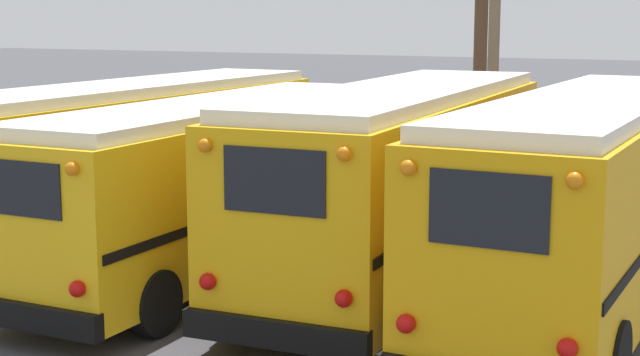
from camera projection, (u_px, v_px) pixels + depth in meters
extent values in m
plane|color=#424247|center=(327.00, 264.00, 17.63)|extent=(160.00, 160.00, 0.00)
cube|color=yellow|center=(142.00, 153.00, 20.19)|extent=(2.87, 10.33, 2.53)
cube|color=white|center=(140.00, 87.00, 19.96)|extent=(2.66, 9.91, 0.20)
cube|color=black|center=(96.00, 158.00, 20.77)|extent=(0.50, 10.01, 0.14)
cube|color=black|center=(190.00, 166.00, 19.67)|extent=(0.50, 10.01, 0.14)
cylinder|color=black|center=(202.00, 175.00, 24.22)|extent=(0.33, 0.98, 0.97)
cylinder|color=black|center=(280.00, 182.00, 23.21)|extent=(0.33, 0.98, 0.97)
cylinder|color=black|center=(57.00, 251.00, 16.54)|extent=(0.33, 0.98, 0.97)
cube|color=yellow|center=(220.00, 182.00, 17.01)|extent=(2.63, 9.63, 2.43)
cube|color=white|center=(218.00, 107.00, 16.79)|extent=(2.43, 9.25, 0.20)
cube|color=black|center=(26.00, 316.00, 12.91)|extent=(2.43, 0.26, 0.36)
cube|color=black|center=(21.00, 189.00, 12.65)|extent=(1.31, 0.06, 0.73)
sphere|color=red|center=(77.00, 289.00, 12.43)|extent=(0.22, 0.22, 0.22)
sphere|color=orange|center=(72.00, 169.00, 12.17)|extent=(0.18, 0.18, 0.18)
cube|color=black|center=(163.00, 187.00, 17.56)|extent=(0.27, 9.38, 0.14)
cube|color=black|center=(280.00, 198.00, 16.51)|extent=(0.27, 9.38, 0.14)
cylinder|color=black|center=(263.00, 203.00, 20.75)|extent=(0.31, 0.96, 0.96)
cylinder|color=black|center=(359.00, 212.00, 19.79)|extent=(0.31, 0.96, 0.96)
cylinder|color=black|center=(33.00, 284.00, 14.59)|extent=(0.31, 0.96, 0.96)
cylinder|color=black|center=(155.00, 303.00, 13.62)|extent=(0.31, 0.96, 0.96)
cube|color=#EAAA0F|center=(402.00, 180.00, 16.32)|extent=(2.68, 9.70, 2.70)
cube|color=white|center=(404.00, 93.00, 16.08)|extent=(2.48, 9.31, 0.20)
cube|color=black|center=(274.00, 334.00, 12.12)|extent=(2.53, 0.25, 0.36)
cube|color=black|center=(274.00, 181.00, 11.82)|extent=(1.36, 0.06, 0.81)
sphere|color=red|center=(208.00, 282.00, 12.39)|extent=(0.22, 0.22, 0.22)
sphere|color=orange|center=(205.00, 146.00, 12.09)|extent=(0.18, 0.18, 0.18)
sphere|color=red|center=(344.00, 299.00, 11.65)|extent=(0.22, 0.22, 0.22)
sphere|color=orange|center=(344.00, 154.00, 11.36)|extent=(0.18, 0.18, 0.18)
cube|color=black|center=(333.00, 186.00, 16.85)|extent=(0.22, 9.45, 0.14)
cube|color=black|center=(475.00, 197.00, 15.87)|extent=(0.22, 9.45, 0.14)
cylinder|color=black|center=(403.00, 206.00, 20.17)|extent=(0.30, 1.05, 1.04)
cylinder|color=black|center=(515.00, 216.00, 19.25)|extent=(0.30, 1.05, 1.04)
cylinder|color=black|center=(242.00, 296.00, 13.79)|extent=(0.30, 1.05, 1.04)
cylinder|color=black|center=(398.00, 316.00, 12.88)|extent=(0.30, 1.05, 1.04)
cube|color=#E5A00C|center=(589.00, 198.00, 14.73)|extent=(2.75, 10.24, 2.69)
cube|color=white|center=(594.00, 102.00, 14.49)|extent=(2.55, 9.83, 0.20)
cube|color=black|center=(488.00, 210.00, 10.13)|extent=(1.29, 0.08, 0.81)
sphere|color=red|center=(406.00, 324.00, 10.72)|extent=(0.22, 0.22, 0.22)
sphere|color=orange|center=(408.00, 168.00, 10.43)|extent=(0.18, 0.18, 0.18)
sphere|color=red|center=(567.00, 349.00, 9.93)|extent=(0.22, 0.22, 0.22)
sphere|color=orange|center=(575.00, 181.00, 9.64)|extent=(0.18, 0.18, 0.18)
cube|color=black|center=(512.00, 204.00, 15.29)|extent=(0.42, 9.95, 0.14)
cylinder|color=black|center=(570.00, 221.00, 18.74)|extent=(0.32, 1.06, 1.05)
cylinder|color=black|center=(430.00, 336.00, 12.10)|extent=(0.32, 1.06, 1.05)
cylinder|color=#75604C|center=(494.00, 32.00, 27.66)|extent=(0.32, 0.32, 7.81)
cylinder|color=brown|center=(480.00, 53.00, 31.43)|extent=(0.43, 0.43, 6.35)
cylinder|color=#939399|center=(160.00, 146.00, 27.88)|extent=(0.06, 0.06, 1.40)
cylinder|color=#939399|center=(236.00, 151.00, 26.86)|extent=(0.06, 0.06, 1.40)
cylinder|color=#939399|center=(318.00, 157.00, 25.84)|extent=(0.06, 0.06, 1.40)
cylinder|color=#939399|center=(406.00, 163.00, 24.82)|extent=(0.06, 0.06, 1.40)
cylinder|color=#939399|center=(502.00, 169.00, 23.80)|extent=(0.06, 0.06, 1.40)
cylinder|color=#939399|center=(607.00, 176.00, 22.78)|extent=(0.06, 0.06, 1.40)
cylinder|color=#939399|center=(454.00, 138.00, 24.19)|extent=(17.34, 0.04, 0.04)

